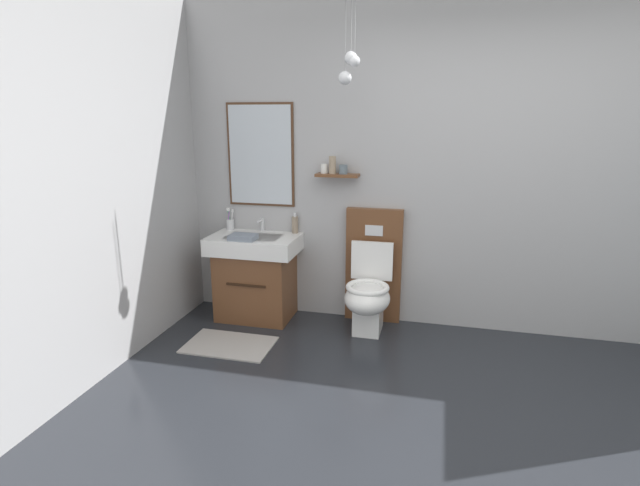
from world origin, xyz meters
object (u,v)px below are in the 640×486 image
(toilet, at_px, (370,285))
(vanity_sink_left, at_px, (256,274))
(soap_dispenser, at_px, (295,224))
(toothbrush_cup, at_px, (230,223))
(folded_hand_towel, at_px, (243,237))

(toilet, bearing_deg, vanity_sink_left, -179.18)
(vanity_sink_left, height_order, soap_dispenser, soap_dispenser)
(vanity_sink_left, xyz_separation_m, soap_dispenser, (0.31, 0.19, 0.43))
(vanity_sink_left, height_order, toothbrush_cup, toothbrush_cup)
(soap_dispenser, bearing_deg, toilet, -13.60)
(toilet, height_order, folded_hand_towel, toilet)
(vanity_sink_left, xyz_separation_m, toilet, (1.02, 0.01, -0.02))
(vanity_sink_left, relative_size, folded_hand_towel, 3.47)
(vanity_sink_left, bearing_deg, folded_hand_towel, -104.54)
(vanity_sink_left, height_order, toilet, toilet)
(toothbrush_cup, height_order, soap_dispenser, toothbrush_cup)
(toilet, distance_m, soap_dispenser, 0.86)
(toothbrush_cup, relative_size, folded_hand_towel, 0.93)
(vanity_sink_left, relative_size, toothbrush_cup, 3.72)
(toilet, height_order, soap_dispenser, toilet)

